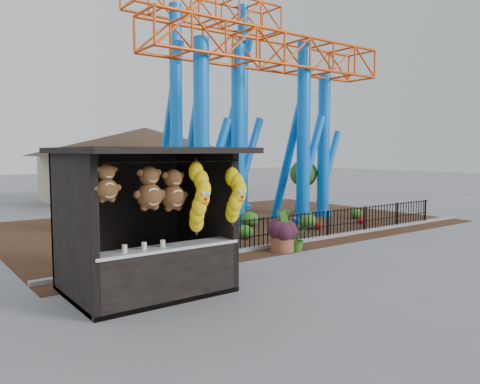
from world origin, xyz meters
TOP-DOWN VIEW (x-y plane):
  - ground at (0.00, 0.00)m, footprint 120.00×120.00m
  - mulch_bed at (4.00, 8.00)m, footprint 18.00×12.00m
  - curb at (4.00, 3.00)m, footprint 18.00×0.18m
  - prize_booth at (-2.99, 0.90)m, footprint 3.50×3.40m
  - picket_fence at (4.90, 3.00)m, footprint 12.20×0.06m
  - roller_coaster at (5.12, 8.23)m, footprint 11.00×6.37m
  - terracotta_planter at (2.11, 2.39)m, footprint 0.97×0.97m
  - planter_foliage at (2.11, 2.39)m, footprint 0.70×0.70m
  - potted_plant at (2.49, 2.18)m, footprint 0.83×0.77m
  - landscaping at (5.37, 5.56)m, footprint 8.40×3.51m
  - pavilion at (6.00, 20.00)m, footprint 15.00×15.00m

SIDE VIEW (x-z plane):
  - ground at x=0.00m, z-range 0.00..0.00m
  - mulch_bed at x=4.00m, z-range 0.00..0.02m
  - curb at x=4.00m, z-range 0.00..0.12m
  - terracotta_planter at x=2.11m, z-range 0.00..0.54m
  - landscaping at x=5.37m, z-range -0.02..0.57m
  - potted_plant at x=2.49m, z-range 0.00..0.77m
  - picket_fence at x=4.90m, z-range 0.00..1.00m
  - planter_foliage at x=2.11m, z-range 0.54..1.18m
  - prize_booth at x=-2.99m, z-range -0.02..3.10m
  - pavilion at x=6.00m, z-range 0.67..5.47m
  - roller_coaster at x=5.12m, z-range 1.03..11.85m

